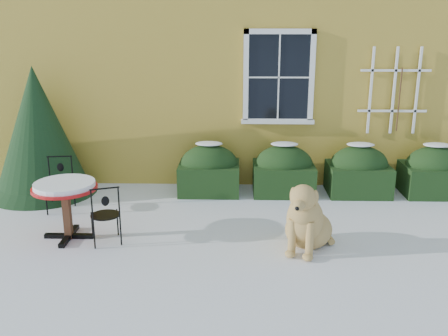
{
  "coord_description": "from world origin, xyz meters",
  "views": [
    {
      "loc": [
        0.18,
        -5.8,
        2.89
      ],
      "look_at": [
        0.0,
        1.0,
        0.9
      ],
      "focal_mm": 40.0,
      "sensor_mm": 36.0,
      "label": 1
    }
  ],
  "objects_px": {
    "patio_chair_near": "(105,214)",
    "patio_chair_far": "(60,184)",
    "evergreen_shrub": "(40,144)",
    "dog": "(306,222)",
    "bistro_table": "(65,192)"
  },
  "relations": [
    {
      "from": "patio_chair_near",
      "to": "patio_chair_far",
      "type": "distance_m",
      "value": 1.6
    },
    {
      "from": "evergreen_shrub",
      "to": "dog",
      "type": "bearing_deg",
      "value": -27.05
    },
    {
      "from": "evergreen_shrub",
      "to": "patio_chair_far",
      "type": "height_order",
      "value": "evergreen_shrub"
    },
    {
      "from": "bistro_table",
      "to": "patio_chair_far",
      "type": "relative_size",
      "value": 1.02
    },
    {
      "from": "patio_chair_far",
      "to": "patio_chair_near",
      "type": "bearing_deg",
      "value": -56.95
    },
    {
      "from": "evergreen_shrub",
      "to": "patio_chair_far",
      "type": "relative_size",
      "value": 2.58
    },
    {
      "from": "patio_chair_near",
      "to": "patio_chair_far",
      "type": "bearing_deg",
      "value": -69.64
    },
    {
      "from": "patio_chair_near",
      "to": "bistro_table",
      "type": "bearing_deg",
      "value": -33.95
    },
    {
      "from": "evergreen_shrub",
      "to": "patio_chair_far",
      "type": "xyz_separation_m",
      "value": [
        0.6,
        -0.83,
        -0.46
      ]
    },
    {
      "from": "bistro_table",
      "to": "patio_chair_far",
      "type": "bearing_deg",
      "value": 113.37
    },
    {
      "from": "evergreen_shrub",
      "to": "bistro_table",
      "type": "height_order",
      "value": "evergreen_shrub"
    },
    {
      "from": "bistro_table",
      "to": "patio_chair_near",
      "type": "relative_size",
      "value": 1.05
    },
    {
      "from": "patio_chair_near",
      "to": "dog",
      "type": "relative_size",
      "value": 0.79
    },
    {
      "from": "patio_chair_near",
      "to": "dog",
      "type": "distance_m",
      "value": 2.67
    },
    {
      "from": "bistro_table",
      "to": "patio_chair_near",
      "type": "bearing_deg",
      "value": -13.98
    }
  ]
}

